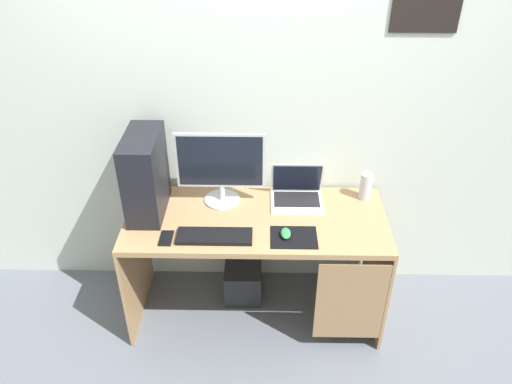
# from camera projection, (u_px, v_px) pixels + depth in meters

# --- Properties ---
(ground_plane) EXTENTS (8.00, 8.00, 0.00)m
(ground_plane) POSITION_uv_depth(u_px,v_px,m) (256.00, 308.00, 3.40)
(ground_plane) COLOR slate
(wall_back) EXTENTS (4.00, 0.05, 2.60)m
(wall_back) POSITION_uv_depth(u_px,v_px,m) (258.00, 106.00, 2.98)
(wall_back) COLOR beige
(wall_back) RESTS_ON ground_plane
(desk) EXTENTS (1.53, 0.66, 0.76)m
(desk) POSITION_uv_depth(u_px,v_px,m) (259.00, 238.00, 3.05)
(desk) COLOR #A37A51
(desk) RESTS_ON ground_plane
(pc_tower) EXTENTS (0.19, 0.41, 0.49)m
(pc_tower) POSITION_uv_depth(u_px,v_px,m) (145.00, 175.00, 2.91)
(pc_tower) COLOR black
(pc_tower) RESTS_ON desk
(monitor) EXTENTS (0.52, 0.22, 0.46)m
(monitor) POSITION_uv_depth(u_px,v_px,m) (221.00, 167.00, 2.98)
(monitor) COLOR #B7BCC6
(monitor) RESTS_ON desk
(laptop) EXTENTS (0.32, 0.25, 0.24)m
(laptop) POSITION_uv_depth(u_px,v_px,m) (297.00, 193.00, 3.10)
(laptop) COLOR white
(laptop) RESTS_ON desk
(speaker) EXTENTS (0.07, 0.07, 0.18)m
(speaker) POSITION_uv_depth(u_px,v_px,m) (366.00, 186.00, 3.10)
(speaker) COLOR #B7BCC6
(speaker) RESTS_ON desk
(keyboard) EXTENTS (0.42, 0.14, 0.02)m
(keyboard) POSITION_uv_depth(u_px,v_px,m) (215.00, 236.00, 2.81)
(keyboard) COLOR black
(keyboard) RESTS_ON desk
(mousepad) EXTENTS (0.26, 0.20, 0.00)m
(mousepad) POSITION_uv_depth(u_px,v_px,m) (294.00, 237.00, 2.82)
(mousepad) COLOR black
(mousepad) RESTS_ON desk
(mouse_left) EXTENTS (0.06, 0.10, 0.03)m
(mouse_left) POSITION_uv_depth(u_px,v_px,m) (286.00, 233.00, 2.82)
(mouse_left) COLOR #338C4C
(mouse_left) RESTS_ON mousepad
(cell_phone) EXTENTS (0.07, 0.13, 0.01)m
(cell_phone) POSITION_uv_depth(u_px,v_px,m) (166.00, 238.00, 2.81)
(cell_phone) COLOR black
(cell_phone) RESTS_ON desk
(subwoofer) EXTENTS (0.24, 0.24, 0.24)m
(subwoofer) POSITION_uv_depth(u_px,v_px,m) (243.00, 282.00, 3.43)
(subwoofer) COLOR #232326
(subwoofer) RESTS_ON ground_plane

